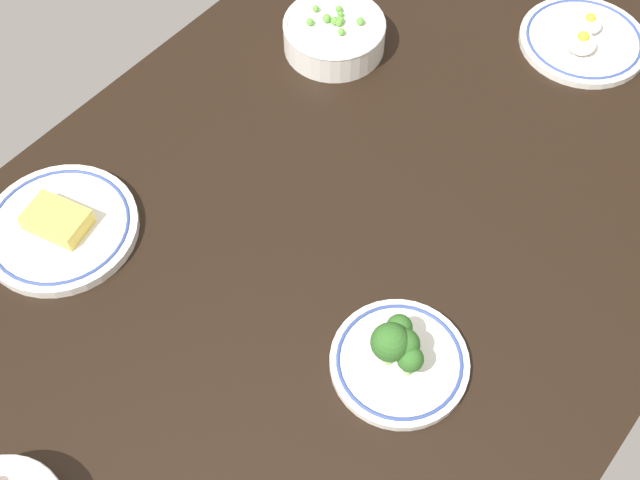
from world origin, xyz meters
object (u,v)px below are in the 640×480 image
plate_cheese (60,227)px  plate_eggs (583,39)px  bowl_peas (334,34)px  plate_broccoli (399,356)px

plate_cheese → plate_eggs: plate_eggs is taller
plate_cheese → plate_eggs: (78.63, -38.01, -0.11)cm
bowl_peas → plate_broccoli: 57.08cm
bowl_peas → plate_broccoli: plate_broccoli is taller
plate_eggs → bowl_peas: bearing=130.0°
plate_cheese → plate_eggs: 87.33cm
bowl_peas → plate_eggs: 40.82cm
plate_broccoli → plate_eggs: 66.32cm
bowl_peas → plate_eggs: bowl_peas is taller
bowl_peas → plate_eggs: size_ratio=0.80×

